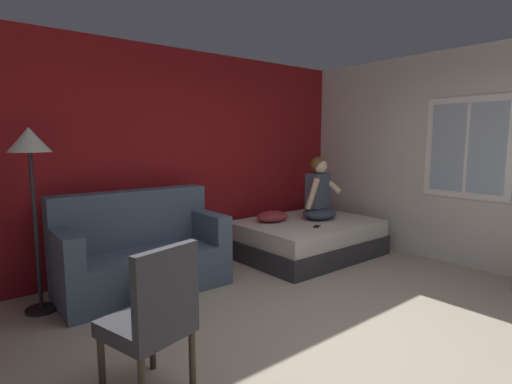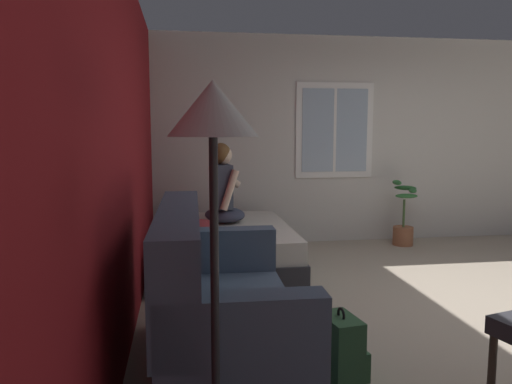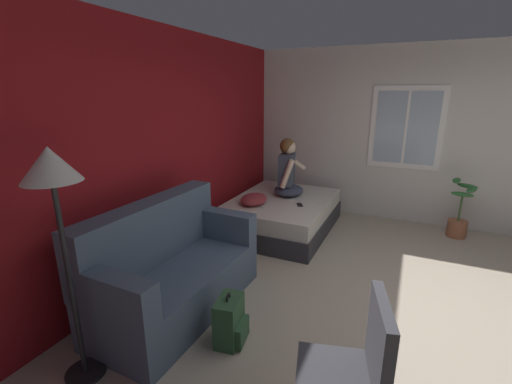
{
  "view_description": "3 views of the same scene",
  "coord_description": "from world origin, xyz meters",
  "px_view_note": "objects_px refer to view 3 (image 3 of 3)",
  "views": [
    {
      "loc": [
        -2.39,
        -1.75,
        1.6
      ],
      "look_at": [
        0.34,
        1.59,
        1.02
      ],
      "focal_mm": 28.0,
      "sensor_mm": 36.0,
      "label": 1
    },
    {
      "loc": [
        -3.67,
        2.4,
        1.51
      ],
      "look_at": [
        0.55,
        1.77,
        0.97
      ],
      "focal_mm": 35.0,
      "sensor_mm": 36.0,
      "label": 2
    },
    {
      "loc": [
        -3.03,
        0.26,
        2.02
      ],
      "look_at": [
        0.83,
        2.05,
        0.77
      ],
      "focal_mm": 24.0,
      "sensor_mm": 36.0,
      "label": 3
    }
  ],
  "objects_px": {
    "person_seated": "(288,172)",
    "floor_lamp": "(54,189)",
    "side_chair": "(351,372)",
    "cell_phone": "(300,205)",
    "throw_pillow": "(254,199)",
    "potted_plant": "(459,217)",
    "backpack": "(230,321)",
    "bed": "(282,214)",
    "couch": "(172,270)"
  },
  "relations": [
    {
      "from": "bed",
      "to": "throw_pillow",
      "type": "relative_size",
      "value": 3.9
    },
    {
      "from": "side_chair",
      "to": "person_seated",
      "type": "height_order",
      "value": "person_seated"
    },
    {
      "from": "bed",
      "to": "side_chair",
      "type": "xyz_separation_m",
      "value": [
        -2.97,
        -1.53,
        0.3
      ]
    },
    {
      "from": "backpack",
      "to": "throw_pillow",
      "type": "xyz_separation_m",
      "value": [
        2.09,
        0.77,
        0.36
      ]
    },
    {
      "from": "bed",
      "to": "potted_plant",
      "type": "bearing_deg",
      "value": -71.55
    },
    {
      "from": "person_seated",
      "to": "potted_plant",
      "type": "xyz_separation_m",
      "value": [
        0.57,
        -2.4,
        -0.53
      ]
    },
    {
      "from": "floor_lamp",
      "to": "potted_plant",
      "type": "relative_size",
      "value": 2.0
    },
    {
      "from": "couch",
      "to": "side_chair",
      "type": "distance_m",
      "value": 1.91
    },
    {
      "from": "bed",
      "to": "potted_plant",
      "type": "distance_m",
      "value": 2.53
    },
    {
      "from": "person_seated",
      "to": "floor_lamp",
      "type": "distance_m",
      "value": 3.53
    },
    {
      "from": "bed",
      "to": "cell_phone",
      "type": "distance_m",
      "value": 0.45
    },
    {
      "from": "couch",
      "to": "potted_plant",
      "type": "relative_size",
      "value": 2.02
    },
    {
      "from": "person_seated",
      "to": "throw_pillow",
      "type": "bearing_deg",
      "value": 155.46
    },
    {
      "from": "bed",
      "to": "backpack",
      "type": "height_order",
      "value": "bed"
    },
    {
      "from": "side_chair",
      "to": "throw_pillow",
      "type": "relative_size",
      "value": 2.04
    },
    {
      "from": "bed",
      "to": "cell_phone",
      "type": "relative_size",
      "value": 12.98
    },
    {
      "from": "couch",
      "to": "throw_pillow",
      "type": "relative_size",
      "value": 3.58
    },
    {
      "from": "throw_pillow",
      "to": "backpack",
      "type": "bearing_deg",
      "value": -159.83
    },
    {
      "from": "side_chair",
      "to": "backpack",
      "type": "height_order",
      "value": "side_chair"
    },
    {
      "from": "throw_pillow",
      "to": "cell_phone",
      "type": "distance_m",
      "value": 0.65
    },
    {
      "from": "bed",
      "to": "side_chair",
      "type": "height_order",
      "value": "side_chair"
    },
    {
      "from": "side_chair",
      "to": "cell_phone",
      "type": "distance_m",
      "value": 3.04
    },
    {
      "from": "person_seated",
      "to": "potted_plant",
      "type": "distance_m",
      "value": 2.52
    },
    {
      "from": "backpack",
      "to": "cell_phone",
      "type": "xyz_separation_m",
      "value": [
        2.31,
        0.16,
        0.29
      ]
    },
    {
      "from": "person_seated",
      "to": "couch",
      "type": "bearing_deg",
      "value": 174.31
    },
    {
      "from": "person_seated",
      "to": "cell_phone",
      "type": "bearing_deg",
      "value": -140.35
    },
    {
      "from": "side_chair",
      "to": "potted_plant",
      "type": "distance_m",
      "value": 3.87
    },
    {
      "from": "person_seated",
      "to": "potted_plant",
      "type": "height_order",
      "value": "person_seated"
    },
    {
      "from": "side_chair",
      "to": "cell_phone",
      "type": "bearing_deg",
      "value": 23.18
    },
    {
      "from": "throw_pillow",
      "to": "floor_lamp",
      "type": "height_order",
      "value": "floor_lamp"
    },
    {
      "from": "side_chair",
      "to": "throw_pillow",
      "type": "bearing_deg",
      "value": 35.08
    },
    {
      "from": "throw_pillow",
      "to": "side_chair",
      "type": "bearing_deg",
      "value": -144.92
    },
    {
      "from": "person_seated",
      "to": "floor_lamp",
      "type": "bearing_deg",
      "value": 174.73
    },
    {
      "from": "throw_pillow",
      "to": "person_seated",
      "type": "bearing_deg",
      "value": -24.54
    },
    {
      "from": "floor_lamp",
      "to": "potted_plant",
      "type": "bearing_deg",
      "value": -33.88
    },
    {
      "from": "throw_pillow",
      "to": "bed",
      "type": "bearing_deg",
      "value": -35.45
    },
    {
      "from": "couch",
      "to": "cell_phone",
      "type": "xyz_separation_m",
      "value": [
        2.11,
        -0.58,
        0.09
      ]
    },
    {
      "from": "couch",
      "to": "floor_lamp",
      "type": "bearing_deg",
      "value": 175.81
    },
    {
      "from": "potted_plant",
      "to": "backpack",
      "type": "bearing_deg",
      "value": 149.79
    },
    {
      "from": "bed",
      "to": "potted_plant",
      "type": "relative_size",
      "value": 2.2
    },
    {
      "from": "bed",
      "to": "cell_phone",
      "type": "bearing_deg",
      "value": -117.55
    },
    {
      "from": "couch",
      "to": "cell_phone",
      "type": "height_order",
      "value": "couch"
    },
    {
      "from": "throw_pillow",
      "to": "cell_phone",
      "type": "bearing_deg",
      "value": -70.29
    },
    {
      "from": "cell_phone",
      "to": "potted_plant",
      "type": "relative_size",
      "value": 0.17
    },
    {
      "from": "couch",
      "to": "backpack",
      "type": "relative_size",
      "value": 3.75
    },
    {
      "from": "cell_phone",
      "to": "floor_lamp",
      "type": "distance_m",
      "value": 3.28
    },
    {
      "from": "person_seated",
      "to": "potted_plant",
      "type": "relative_size",
      "value": 1.03
    },
    {
      "from": "backpack",
      "to": "person_seated",
      "type": "bearing_deg",
      "value": 10.17
    },
    {
      "from": "cell_phone",
      "to": "person_seated",
      "type": "bearing_deg",
      "value": -77.58
    },
    {
      "from": "backpack",
      "to": "floor_lamp",
      "type": "relative_size",
      "value": 0.27
    }
  ]
}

